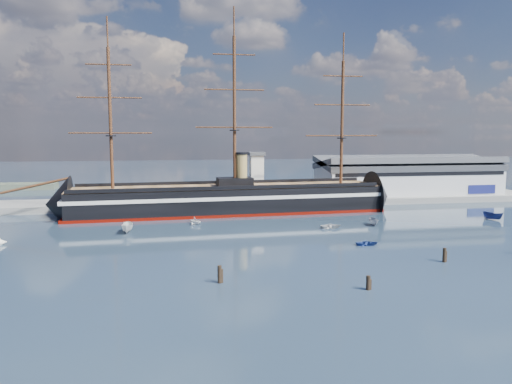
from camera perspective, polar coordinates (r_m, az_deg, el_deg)
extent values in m
plane|color=#1A2936|center=(126.17, 1.39, -3.76)|extent=(600.00, 600.00, 0.00)
cube|color=slate|center=(162.97, 2.30, -1.34)|extent=(180.00, 18.00, 2.00)
cube|color=#B7BABC|center=(182.25, 16.93, 1.45)|extent=(62.00, 20.00, 10.00)
cube|color=#3F4247|center=(181.84, 16.99, 3.21)|extent=(63.00, 21.00, 2.00)
cube|color=silver|center=(157.62, 0.06, 1.68)|extent=(4.00, 4.00, 14.00)
cube|color=#3F4247|center=(157.12, 0.06, 4.40)|extent=(5.00, 5.00, 1.00)
cube|color=black|center=(143.81, -3.22, -0.84)|extent=(88.69, 20.40, 7.00)
cube|color=silver|center=(143.66, -3.22, -0.36)|extent=(90.70, 20.74, 1.00)
cube|color=#5A0801|center=(144.35, -3.21, -2.27)|extent=(90.70, 20.70, 0.90)
cone|color=black|center=(145.79, -21.68, -1.33)|extent=(14.77, 16.36, 15.68)
cone|color=black|center=(156.39, 13.95, -0.52)|extent=(11.77, 16.21, 15.68)
cube|color=brown|center=(143.37, -3.23, 0.59)|extent=(88.63, 19.12, 0.40)
cube|color=black|center=(143.48, -2.44, 1.16)|extent=(10.29, 6.49, 2.50)
cylinder|color=#9E8648|center=(143.46, -1.66, 2.56)|extent=(3.20, 3.20, 9.00)
cylinder|color=#381E0F|center=(146.38, -23.88, 0.69)|extent=(17.76, 1.59, 4.43)
cylinder|color=#381E0F|center=(142.29, -16.31, 8.02)|extent=(0.90, 0.90, 38.00)
cylinder|color=#381E0F|center=(142.88, -2.48, 9.08)|extent=(0.90, 0.90, 42.00)
cylinder|color=#381E0F|center=(150.48, 9.80, 7.74)|extent=(0.90, 0.90, 36.00)
imported|color=silver|center=(119.74, -14.46, -4.55)|extent=(7.47, 2.94, 2.96)
imported|color=navy|center=(106.07, 12.58, -5.96)|extent=(1.34, 2.94, 1.34)
imported|color=gray|center=(128.51, 13.29, -3.74)|extent=(6.03, 2.74, 2.34)
imported|color=white|center=(127.25, -6.97, -3.71)|extent=(6.08, 6.07, 2.20)
imported|color=silver|center=(122.96, 8.59, -4.11)|extent=(1.43, 3.26, 1.50)
imported|color=navy|center=(147.44, 25.43, -2.88)|extent=(6.89, 4.91, 2.60)
cylinder|color=black|center=(78.71, -4.18, -10.33)|extent=(0.64, 0.64, 3.48)
cylinder|color=black|center=(77.07, 12.68, -10.86)|extent=(0.64, 0.64, 2.86)
cylinder|color=black|center=(96.64, 20.70, -7.50)|extent=(0.64, 0.64, 3.29)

